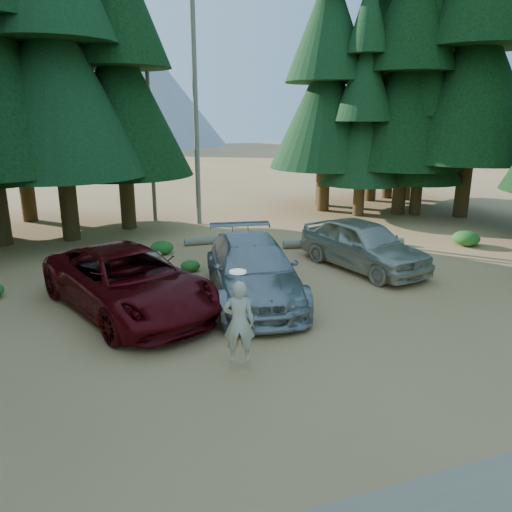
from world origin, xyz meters
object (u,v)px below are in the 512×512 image
at_px(red_pickup, 128,281).
at_px(log_left, 109,267).
at_px(log_right, 344,243).
at_px(log_mid, 227,239).
at_px(silver_minivan_center, 253,269).
at_px(silver_minivan_right, 363,244).
at_px(frisbee_player, 239,322).

distance_m(red_pickup, log_left, 4.08).
xyz_separation_m(red_pickup, log_right, (9.32, 4.20, -0.73)).
bearing_deg(log_mid, red_pickup, -124.47).
bearing_deg(log_left, log_mid, 0.18).
bearing_deg(log_left, red_pickup, -111.57).
bearing_deg(silver_minivan_center, log_left, 143.91).
bearing_deg(silver_minivan_right, log_left, 150.25).
xyz_separation_m(red_pickup, log_left, (-0.31, 4.00, -0.74)).
xyz_separation_m(red_pickup, silver_minivan_center, (3.68, -0.18, -0.00)).
xyz_separation_m(silver_minivan_center, frisbee_player, (-1.75, -4.07, 0.22)).
height_order(silver_minivan_center, log_left, silver_minivan_center).
distance_m(frisbee_player, log_right, 11.27).
bearing_deg(frisbee_player, log_right, -111.73).
relative_size(red_pickup, log_left, 1.49).
bearing_deg(silver_minivan_center, frisbee_player, -103.05).
relative_size(red_pickup, log_right, 1.24).
distance_m(silver_minivan_center, log_right, 7.18).
xyz_separation_m(silver_minivan_center, log_mid, (1.18, 6.72, -0.74)).
bearing_deg(log_left, silver_minivan_right, -43.14).
height_order(red_pickup, silver_minivan_center, red_pickup).
bearing_deg(log_right, log_left, -165.45).
height_order(red_pickup, log_left, red_pickup).
height_order(log_mid, log_right, log_right).
relative_size(silver_minivan_right, frisbee_player, 2.53).
relative_size(silver_minivan_right, log_left, 1.22).
bearing_deg(silver_minivan_right, red_pickup, 176.14).
relative_size(silver_minivan_center, log_right, 1.19).
relative_size(silver_minivan_center, silver_minivan_right, 1.17).
distance_m(log_left, log_mid, 5.76).
bearing_deg(red_pickup, frisbee_player, -85.81).
bearing_deg(silver_minivan_center, red_pickup, -172.62).
distance_m(silver_minivan_right, frisbee_player, 8.56).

